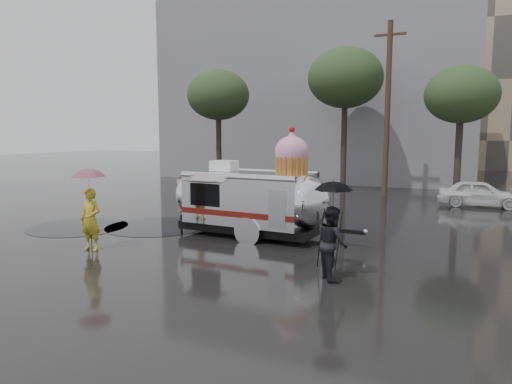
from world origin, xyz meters
The scene contains 14 objects.
ground centered at (0.00, 0.00, 0.00)m, with size 120.00×120.00×0.00m, color black.
puddles centered at (-4.19, 2.65, 0.01)m, with size 6.58×7.71×0.01m.
grey_building centered at (-4.00, 24.00, 6.50)m, with size 22.00×12.00×13.00m, color slate.
utility_pole centered at (2.50, 14.00, 4.62)m, with size 1.60×0.28×9.00m.
tree_left centered at (-7.00, 13.00, 5.48)m, with size 3.64×3.64×6.95m.
tree_mid centered at (0.00, 15.00, 6.34)m, with size 4.20×4.20×8.03m.
tree_right centered at (6.00, 13.00, 5.06)m, with size 3.36×3.36×6.42m.
barricade_row centered at (-5.55, 9.96, 0.52)m, with size 4.30×0.80×1.00m.
airstream_trailer centered at (0.16, 2.39, 1.25)m, with size 6.62×2.60×3.57m.
person_left centered at (-3.19, -1.21, 0.88)m, with size 0.63×0.42×1.75m, color gold.
umbrella_pink centered at (-3.19, -1.21, 1.95)m, with size 1.17×1.17×2.35m.
person_right centered at (3.68, -0.88, 0.84)m, with size 0.80×0.45×1.67m, color black.
umbrella_black centered at (3.68, -0.88, 1.90)m, with size 1.04×1.04×2.26m.
tripod centered at (3.38, -0.01, 0.88)m, with size 0.60×0.60×1.49m.
Camera 1 is at (6.30, -10.74, 3.28)m, focal length 32.00 mm.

